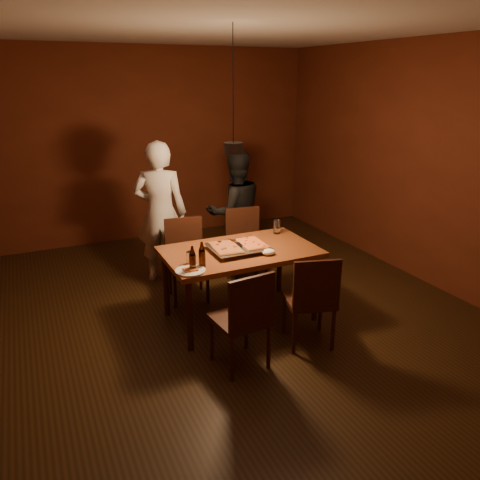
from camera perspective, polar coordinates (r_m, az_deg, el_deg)
name	(u,v)px	position (r m, az deg, el deg)	size (l,w,h in m)	color
room_shell	(234,186)	(4.41, -0.79, 6.63)	(6.00, 6.00, 6.00)	#321F0D
dining_table	(240,256)	(4.65, 0.00, -2.02)	(1.50, 0.90, 0.75)	brown
chair_far_left	(186,251)	(5.22, -6.62, -1.36)	(0.48, 0.48, 0.49)	#38190F
chair_far_right	(245,239)	(5.58, 0.60, 0.16)	(0.47, 0.47, 0.49)	#38190F
chair_near_left	(245,312)	(3.88, 0.60, -8.83)	(0.46, 0.46, 0.49)	#38190F
chair_near_right	(312,294)	(4.25, 8.82, -6.47)	(0.52, 0.52, 0.49)	#38190F
pizza_tray	(238,248)	(4.59, -0.23, -1.02)	(0.55, 0.45, 0.05)	silver
pizza_meat	(226,247)	(4.52, -1.71, -0.89)	(0.25, 0.39, 0.02)	maroon
pizza_cheese	(252,243)	(4.63, 1.43, -0.38)	(0.23, 0.37, 0.02)	gold
spatula	(238,244)	(4.58, -0.23, -0.52)	(0.09, 0.24, 0.04)	silver
beer_bottle_a	(192,258)	(4.11, -5.82, -2.25)	(0.06, 0.06, 0.23)	black
beer_bottle_b	(202,254)	(4.18, -4.66, -1.76)	(0.06, 0.06, 0.23)	black
water_glass_left	(190,258)	(4.28, -6.07, -2.18)	(0.07, 0.07, 0.12)	silver
water_glass_right	(277,227)	(5.09, 4.52, 1.61)	(0.07, 0.07, 0.15)	silver
plate_slice	(190,271)	(4.13, -6.07, -3.73)	(0.27, 0.27, 0.03)	white
napkin	(269,252)	(4.49, 3.50, -1.47)	(0.13, 0.10, 0.06)	white
diner_white	(161,213)	(5.60, -9.66, 3.29)	(0.62, 0.41, 1.69)	white
diner_dark	(235,212)	(5.85, -0.57, 3.42)	(0.74, 0.58, 1.53)	black
pendant_lamp	(233,147)	(4.34, -0.82, 11.27)	(0.18, 0.18, 1.10)	black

